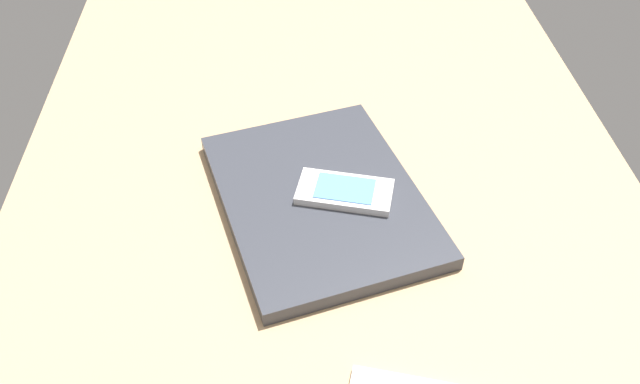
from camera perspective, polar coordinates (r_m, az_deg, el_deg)
desk_surface at (r=83.99cm, az=0.48°, el=0.23°), size 120.00×80.00×3.00cm
laptop_closed at (r=79.25cm, az=-0.00°, el=-0.54°), size 35.38×30.28×1.96cm
cell_phone_on_laptop at (r=77.97cm, az=2.19°, el=0.05°), size 8.43×12.43×1.12cm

